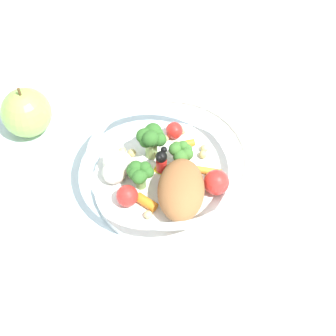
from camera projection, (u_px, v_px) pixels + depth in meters
name	position (u px, v px, depth m)	size (l,w,h in m)	color
ground_plane	(180.00, 174.00, 0.68)	(2.40, 2.40, 0.00)	silver
food_container	(165.00, 171.00, 0.64)	(0.21, 0.21, 0.07)	white
loose_apple	(26.00, 113.00, 0.70)	(0.07, 0.07, 0.08)	#8CB74C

